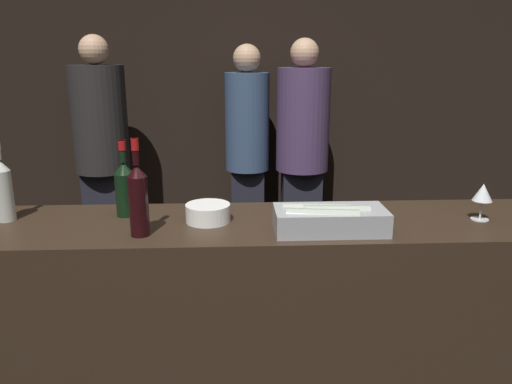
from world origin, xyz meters
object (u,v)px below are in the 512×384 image
(red_wine_bottle_tall, at_px, (138,198))
(person_in_hoodie, at_px, (102,149))
(white_wine_bottle, at_px, (2,188))
(person_grey_polo, at_px, (302,148))
(bowl_white, at_px, (208,212))
(ice_bin_with_bottles, at_px, (329,218))
(red_wine_bottle_burgundy, at_px, (125,187))
(wine_glass, at_px, (483,194))
(person_blond_tee, at_px, (247,147))

(red_wine_bottle_tall, bearing_deg, person_in_hoodie, 108.04)
(white_wine_bottle, distance_m, person_grey_polo, 2.26)
(bowl_white, relative_size, person_grey_polo, 0.10)
(red_wine_bottle_tall, height_order, person_in_hoodie, person_in_hoodie)
(bowl_white, distance_m, person_in_hoodie, 1.93)
(ice_bin_with_bottles, relative_size, red_wine_bottle_burgundy, 1.33)
(bowl_white, xyz_separation_m, wine_glass, (1.14, -0.03, 0.07))
(person_in_hoodie, height_order, person_blond_tee, person_in_hoodie)
(ice_bin_with_bottles, xyz_separation_m, person_in_hoodie, (-1.34, 1.87, -0.05))
(person_grey_polo, bearing_deg, red_wine_bottle_burgundy, 36.45)
(red_wine_bottle_tall, distance_m, person_grey_polo, 2.11)
(ice_bin_with_bottles, distance_m, red_wine_bottle_tall, 0.74)
(ice_bin_with_bottles, relative_size, bowl_white, 2.35)
(ice_bin_with_bottles, bearing_deg, red_wine_bottle_tall, -179.24)
(white_wine_bottle, relative_size, person_grey_polo, 0.19)
(bowl_white, height_order, person_grey_polo, person_grey_polo)
(red_wine_bottle_burgundy, bearing_deg, red_wine_bottle_tall, -67.74)
(red_wine_bottle_burgundy, height_order, white_wine_bottle, white_wine_bottle)
(white_wine_bottle, bearing_deg, red_wine_bottle_burgundy, 5.06)
(red_wine_bottle_burgundy, distance_m, white_wine_bottle, 0.49)
(bowl_white, xyz_separation_m, red_wine_bottle_burgundy, (-0.36, 0.10, 0.09))
(person_blond_tee, bearing_deg, white_wine_bottle, 56.04)
(person_in_hoodie, bearing_deg, bowl_white, 134.83)
(white_wine_bottle, bearing_deg, wine_glass, -2.52)
(red_wine_bottle_tall, relative_size, person_blond_tee, 0.21)
(ice_bin_with_bottles, relative_size, wine_glass, 2.79)
(person_blond_tee, distance_m, person_grey_polo, 0.44)
(wine_glass, bearing_deg, red_wine_bottle_burgundy, 175.00)
(ice_bin_with_bottles, bearing_deg, red_wine_bottle_burgundy, 163.77)
(ice_bin_with_bottles, xyz_separation_m, red_wine_bottle_tall, (-0.73, -0.01, 0.10))
(person_blond_tee, bearing_deg, ice_bin_with_bottles, 93.43)
(wine_glass, relative_size, red_wine_bottle_burgundy, 0.48)
(white_wine_bottle, distance_m, person_blond_tee, 2.13)
(bowl_white, height_order, white_wine_bottle, white_wine_bottle)
(wine_glass, relative_size, white_wine_bottle, 0.46)
(bowl_white, height_order, red_wine_bottle_burgundy, red_wine_bottle_burgundy)
(red_wine_bottle_tall, bearing_deg, ice_bin_with_bottles, 0.76)
(ice_bin_with_bottles, height_order, red_wine_bottle_burgundy, red_wine_bottle_burgundy)
(ice_bin_with_bottles, height_order, red_wine_bottle_tall, red_wine_bottle_tall)
(person_in_hoodie, xyz_separation_m, person_grey_polo, (1.50, 0.03, -0.01))
(person_blond_tee, bearing_deg, red_wine_bottle_burgundy, 68.37)
(red_wine_bottle_tall, xyz_separation_m, person_grey_polo, (0.89, 1.91, -0.16))
(bowl_white, distance_m, wine_glass, 1.15)
(red_wine_bottle_burgundy, xyz_separation_m, person_blond_tee, (0.58, 1.79, -0.15))
(ice_bin_with_bottles, height_order, white_wine_bottle, white_wine_bottle)
(person_grey_polo, bearing_deg, person_in_hoodie, -21.44)
(red_wine_bottle_tall, bearing_deg, red_wine_bottle_burgundy, 112.26)
(ice_bin_with_bottles, xyz_separation_m, person_grey_polo, (0.16, 1.90, -0.07))
(bowl_white, distance_m, red_wine_bottle_tall, 0.32)
(person_grey_polo, bearing_deg, bowl_white, 47.42)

